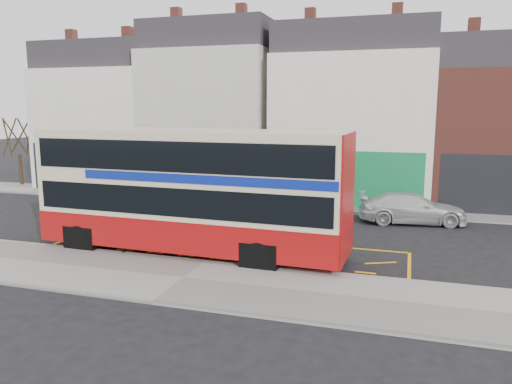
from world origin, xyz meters
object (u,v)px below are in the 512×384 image
(car_silver, at_px, (137,193))
(street_tree_left, at_px, (17,127))
(double_decker_bus, at_px, (192,190))
(bus_stop_post, at_px, (123,210))
(car_grey, at_px, (241,196))
(car_white, at_px, (412,208))
(street_tree_right, at_px, (439,141))

(car_silver, height_order, street_tree_left, street_tree_left)
(double_decker_bus, bearing_deg, bus_stop_post, -154.08)
(bus_stop_post, height_order, car_grey, bus_stop_post)
(double_decker_bus, height_order, street_tree_left, street_tree_left)
(double_decker_bus, bearing_deg, car_grey, 98.17)
(bus_stop_post, distance_m, car_silver, 10.22)
(bus_stop_post, distance_m, car_grey, 9.81)
(car_white, distance_m, street_tree_right, 5.03)
(street_tree_right, bearing_deg, car_white, -107.94)
(car_white, bearing_deg, street_tree_left, 73.12)
(car_grey, bearing_deg, street_tree_left, 64.31)
(bus_stop_post, xyz_separation_m, street_tree_left, (-16.00, 12.45, 2.38))
(car_silver, bearing_deg, car_white, -76.39)
(car_grey, distance_m, street_tree_left, 17.92)
(car_white, bearing_deg, car_grey, 75.99)
(bus_stop_post, relative_size, street_tree_left, 0.44)
(street_tree_left, bearing_deg, double_decker_bus, -31.91)
(bus_stop_post, xyz_separation_m, car_silver, (-4.76, 8.98, -1.12))
(double_decker_bus, distance_m, car_silver, 10.79)
(car_white, xyz_separation_m, street_tree_right, (1.24, 3.84, 2.99))
(bus_stop_post, relative_size, street_tree_right, 0.50)
(bus_stop_post, relative_size, car_silver, 0.68)
(car_grey, xyz_separation_m, street_tree_left, (-17.36, 2.80, 3.48))
(double_decker_bus, distance_m, car_grey, 8.85)
(car_grey, bearing_deg, bus_stop_post, 155.44)
(car_grey, relative_size, street_tree_left, 0.69)
(bus_stop_post, bearing_deg, street_tree_left, 142.84)
(car_silver, bearing_deg, bus_stop_post, -138.15)
(car_white, bearing_deg, bus_stop_post, 121.44)
(car_grey, height_order, street_tree_right, street_tree_right)
(street_tree_right, bearing_deg, car_grey, -163.24)
(double_decker_bus, distance_m, car_white, 11.38)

